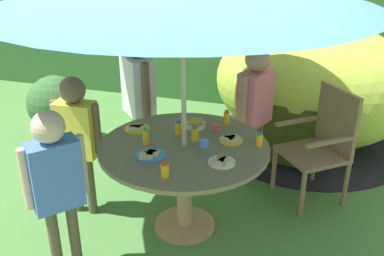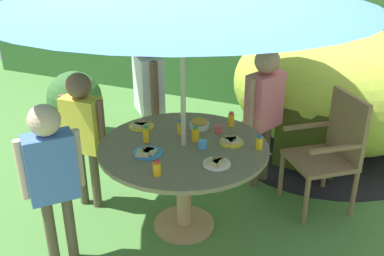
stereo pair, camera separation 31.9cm
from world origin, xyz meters
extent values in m
cube|color=#477A38|center=(0.00, 0.00, -0.01)|extent=(10.00, 10.00, 0.02)
cube|color=#33602D|center=(0.00, 3.03, 1.03)|extent=(9.00, 0.70, 2.06)
cylinder|color=tan|center=(0.00, 0.00, 0.01)|extent=(0.48, 0.48, 0.03)
cylinder|color=tan|center=(0.00, 0.00, 0.34)|extent=(0.11, 0.11, 0.69)
cylinder|color=#75664C|center=(0.00, 0.00, 0.70)|extent=(1.25, 1.25, 0.03)
cylinder|color=#B7AD8C|center=(0.00, 0.00, 1.00)|extent=(0.04, 0.04, 2.00)
cylinder|color=brown|center=(0.60, 0.75, 0.20)|extent=(0.04, 0.04, 0.41)
cylinder|color=brown|center=(0.87, 0.41, 0.20)|extent=(0.04, 0.04, 0.41)
cylinder|color=brown|center=(0.93, 1.02, 0.20)|extent=(0.04, 0.04, 0.41)
cylinder|color=brown|center=(1.20, 0.67, 0.20)|extent=(0.04, 0.04, 0.41)
cube|color=brown|center=(0.90, 0.71, 0.42)|extent=(0.66, 0.67, 0.04)
cube|color=brown|center=(1.07, 0.84, 0.71)|extent=(0.32, 0.40, 0.53)
cube|color=brown|center=(0.76, 0.88, 0.64)|extent=(0.39, 0.32, 0.03)
cube|color=brown|center=(1.04, 0.54, 0.64)|extent=(0.39, 0.32, 0.03)
ellipsoid|color=#B2C63F|center=(0.82, 1.85, 0.67)|extent=(2.25, 1.79, 1.33)
cylinder|color=black|center=(0.82, 1.85, 0.01)|extent=(2.37, 2.37, 0.01)
cube|color=#3E4516|center=(0.72, 1.11, 0.37)|extent=(0.58, 0.11, 0.60)
cylinder|color=#595960|center=(-1.76, 1.02, 0.11)|extent=(0.27, 0.27, 0.21)
sphere|color=#33602D|center=(-1.76, 1.02, 0.47)|extent=(0.59, 0.59, 0.59)
cylinder|color=brown|center=(0.40, 0.94, 0.29)|extent=(0.08, 0.08, 0.57)
cylinder|color=brown|center=(0.34, 0.81, 0.29)|extent=(0.08, 0.08, 0.57)
cube|color=#EA727F|center=(0.37, 0.88, 0.81)|extent=(0.30, 0.37, 0.48)
cylinder|color=tan|center=(0.44, 1.05, 0.84)|extent=(0.06, 0.06, 0.43)
cylinder|color=tan|center=(0.30, 0.71, 0.84)|extent=(0.06, 0.06, 0.43)
sphere|color=tan|center=(0.37, 0.88, 1.16)|extent=(0.22, 0.22, 0.22)
cylinder|color=navy|center=(-0.70, 0.73, 0.31)|extent=(0.09, 0.09, 0.62)
cylinder|color=navy|center=(-0.59, 0.62, 0.31)|extent=(0.09, 0.09, 0.62)
cube|color=white|center=(-0.64, 0.67, 0.88)|extent=(0.39, 0.40, 0.53)
cylinder|color=brown|center=(-0.78, 0.82, 0.91)|extent=(0.07, 0.07, 0.47)
cylinder|color=brown|center=(-0.51, 0.53, 0.91)|extent=(0.07, 0.07, 0.47)
sphere|color=brown|center=(-0.64, 0.67, 1.27)|extent=(0.24, 0.24, 0.24)
cylinder|color=brown|center=(-0.92, -0.04, 0.26)|extent=(0.07, 0.07, 0.53)
cylinder|color=brown|center=(-0.79, -0.03, 0.26)|extent=(0.07, 0.07, 0.53)
cube|color=yellow|center=(-0.86, -0.04, 0.75)|extent=(0.31, 0.18, 0.44)
cylinder|color=brown|center=(-1.03, -0.04, 0.77)|extent=(0.06, 0.06, 0.40)
cylinder|color=brown|center=(-0.68, -0.03, 0.77)|extent=(0.06, 0.06, 0.40)
sphere|color=brown|center=(-0.86, -0.04, 1.07)|extent=(0.20, 0.20, 0.20)
cylinder|color=brown|center=(-0.66, -0.75, 0.27)|extent=(0.07, 0.07, 0.54)
cylinder|color=brown|center=(-0.57, -0.65, 0.27)|extent=(0.07, 0.07, 0.54)
cube|color=#4C72C6|center=(-0.62, -0.70, 0.76)|extent=(0.33, 0.35, 0.45)
cylinder|color=#D8B293|center=(-0.73, -0.83, 0.79)|extent=(0.06, 0.06, 0.41)
cylinder|color=#D8B293|center=(-0.50, -0.57, 0.79)|extent=(0.06, 0.06, 0.41)
sphere|color=#D8B293|center=(-0.62, -0.70, 1.09)|extent=(0.20, 0.20, 0.20)
cylinder|color=white|center=(-0.01, 0.33, 0.74)|extent=(0.16, 0.16, 0.04)
ellipsoid|color=gold|center=(-0.01, 0.33, 0.77)|extent=(0.13, 0.13, 0.04)
cylinder|color=#338CD8|center=(-0.17, -0.22, 0.72)|extent=(0.21, 0.21, 0.01)
cube|color=tan|center=(-0.15, -0.22, 0.74)|extent=(0.09, 0.09, 0.02)
cube|color=#9E7547|center=(-0.18, -0.21, 0.74)|extent=(0.10, 0.10, 0.02)
cube|color=tan|center=(-0.19, -0.27, 0.74)|extent=(0.11, 0.11, 0.02)
cylinder|color=white|center=(0.32, -0.18, 0.72)|extent=(0.19, 0.19, 0.01)
cube|color=tan|center=(0.35, -0.18, 0.74)|extent=(0.10, 0.10, 0.02)
cube|color=#9E7547|center=(0.32, -0.15, 0.74)|extent=(0.08, 0.08, 0.02)
cube|color=tan|center=(0.30, -0.21, 0.74)|extent=(0.09, 0.09, 0.02)
cylinder|color=yellow|center=(-0.44, 0.16, 0.72)|extent=(0.20, 0.20, 0.01)
cube|color=tan|center=(-0.41, 0.16, 0.74)|extent=(0.09, 0.09, 0.02)
cube|color=#9E7547|center=(-0.45, 0.18, 0.74)|extent=(0.10, 0.10, 0.02)
cube|color=tan|center=(-0.45, 0.13, 0.74)|extent=(0.10, 0.10, 0.02)
cylinder|color=yellow|center=(0.31, 0.17, 0.72)|extent=(0.18, 0.18, 0.01)
cube|color=tan|center=(0.33, 0.17, 0.74)|extent=(0.13, 0.13, 0.02)
cube|color=#9E7547|center=(0.29, 0.20, 0.74)|extent=(0.09, 0.09, 0.02)
cube|color=tan|center=(0.28, 0.14, 0.74)|extent=(0.11, 0.11, 0.02)
cylinder|color=yellow|center=(0.52, 0.15, 0.76)|extent=(0.05, 0.05, 0.09)
cylinder|color=blue|center=(0.52, 0.15, 0.82)|extent=(0.03, 0.03, 0.02)
cylinder|color=yellow|center=(0.05, 0.10, 0.77)|extent=(0.06, 0.06, 0.10)
cylinder|color=green|center=(0.05, 0.10, 0.83)|extent=(0.04, 0.04, 0.02)
cylinder|color=yellow|center=(0.02, -0.46, 0.76)|extent=(0.05, 0.05, 0.09)
cylinder|color=red|center=(0.02, -0.46, 0.81)|extent=(0.04, 0.04, 0.02)
cylinder|color=yellow|center=(-0.28, -0.06, 0.77)|extent=(0.05, 0.05, 0.11)
cylinder|color=green|center=(-0.28, -0.06, 0.84)|extent=(0.03, 0.03, 0.02)
cylinder|color=yellow|center=(0.21, 0.45, 0.77)|extent=(0.05, 0.05, 0.10)
cylinder|color=red|center=(0.21, 0.45, 0.83)|extent=(0.03, 0.03, 0.02)
cylinder|color=yellow|center=(-0.10, 0.17, 0.77)|extent=(0.05, 0.05, 0.10)
cylinder|color=blue|center=(-0.10, 0.17, 0.82)|extent=(0.04, 0.04, 0.02)
cylinder|color=#E04C47|center=(0.16, 0.30, 0.75)|extent=(0.06, 0.06, 0.06)
cylinder|color=#4C99D8|center=(0.15, 0.01, 0.75)|extent=(0.07, 0.07, 0.06)
camera|label=1|loc=(0.88, -2.73, 2.16)|focal=41.22mm
camera|label=2|loc=(1.18, -2.62, 2.16)|focal=41.22mm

